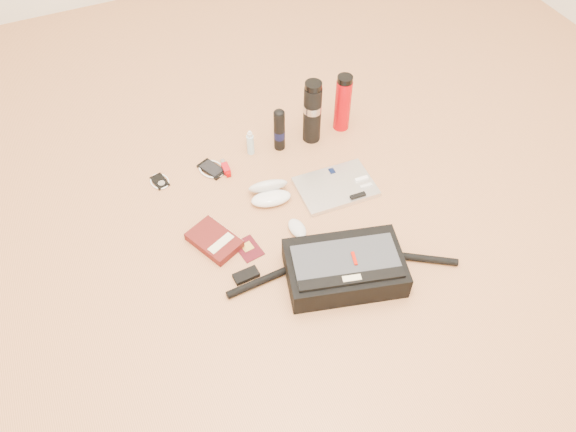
{
  "coord_description": "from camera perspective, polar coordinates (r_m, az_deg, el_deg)",
  "views": [
    {
      "loc": [
        -0.61,
        -1.22,
        1.7
      ],
      "look_at": [
        -0.05,
        0.03,
        0.06
      ],
      "focal_mm": 35.0,
      "sensor_mm": 36.0,
      "label": 1
    }
  ],
  "objects": [
    {
      "name": "thermos_red",
      "position": [
        2.52,
        5.59,
        11.35
      ],
      "size": [
        0.08,
        0.08,
        0.27
      ],
      "rotation": [
        0.0,
        0.0,
        -0.19
      ],
      "color": "#BA040C",
      "rests_on": "ground"
    },
    {
      "name": "ipod",
      "position": [
        2.4,
        -12.9,
        3.45
      ],
      "size": [
        0.09,
        0.09,
        0.01
      ],
      "rotation": [
        0.0,
        0.0,
        0.2
      ],
      "color": "black",
      "rests_on": "ground"
    },
    {
      "name": "aerosol_can",
      "position": [
        2.43,
        -0.88,
        8.76
      ],
      "size": [
        0.05,
        0.05,
        0.21
      ],
      "rotation": [
        0.0,
        0.0,
        0.02
      ],
      "color": "black",
      "rests_on": "ground"
    },
    {
      "name": "spray_bottle",
      "position": [
        2.44,
        -3.84,
        7.35
      ],
      "size": [
        0.04,
        0.04,
        0.12
      ],
      "rotation": [
        0.0,
        0.0,
        0.42
      ],
      "color": "#AED5E4",
      "rests_on": "ground"
    },
    {
      "name": "sunglasses_case",
      "position": [
        2.26,
        -1.88,
        2.42
      ],
      "size": [
        0.18,
        0.16,
        0.09
      ],
      "rotation": [
        0.0,
        0.0,
        -0.17
      ],
      "color": "white",
      "rests_on": "ground"
    },
    {
      "name": "thermos_black",
      "position": [
        2.44,
        2.49,
        10.54
      ],
      "size": [
        0.08,
        0.08,
        0.3
      ],
      "rotation": [
        0.0,
        0.0,
        -0.05
      ],
      "color": "black",
      "rests_on": "ground"
    },
    {
      "name": "book",
      "position": [
        2.14,
        -7.47,
        -2.45
      ],
      "size": [
        0.2,
        0.23,
        0.04
      ],
      "rotation": [
        0.0,
        0.0,
        0.42
      ],
      "color": "#4E1110",
      "rests_on": "ground"
    },
    {
      "name": "passport",
      "position": [
        2.12,
        -4.04,
        -3.32
      ],
      "size": [
        0.1,
        0.12,
        0.01
      ],
      "rotation": [
        0.0,
        0.0,
        0.16
      ],
      "color": "#440B13",
      "rests_on": "ground"
    },
    {
      "name": "ground",
      "position": [
        2.18,
        1.55,
        -1.25
      ],
      "size": [
        4.0,
        4.0,
        0.0
      ],
      "primitive_type": "plane",
      "color": "tan",
      "rests_on": "ground"
    },
    {
      "name": "messenger_bag",
      "position": [
        2.01,
        5.71,
        -5.26
      ],
      "size": [
        0.83,
        0.35,
        0.12
      ],
      "rotation": [
        0.0,
        0.0,
        -0.25
      ],
      "color": "black",
      "rests_on": "ground"
    },
    {
      "name": "phone",
      "position": [
        2.41,
        -7.77,
        4.76
      ],
      "size": [
        0.13,
        0.14,
        0.01
      ],
      "rotation": [
        0.0,
        0.0,
        0.42
      ],
      "color": "black",
      "rests_on": "ground"
    },
    {
      "name": "laptop",
      "position": [
        2.32,
        4.91,
        2.97
      ],
      "size": [
        0.32,
        0.23,
        0.03
      ],
      "rotation": [
        0.0,
        0.0,
        -0.04
      ],
      "color": "silver",
      "rests_on": "ground"
    },
    {
      "name": "inhaler",
      "position": [
        2.4,
        -6.35,
        4.88
      ],
      "size": [
        0.03,
        0.1,
        0.03
      ],
      "rotation": [
        0.0,
        0.0,
        -0.06
      ],
      "color": "#B30F17",
      "rests_on": "ground"
    },
    {
      "name": "mouse",
      "position": [
        2.16,
        0.94,
        -1.26
      ],
      "size": [
        0.06,
        0.1,
        0.03
      ],
      "rotation": [
        0.0,
        0.0,
        0.04
      ],
      "color": "silver",
      "rests_on": "ground"
    }
  ]
}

